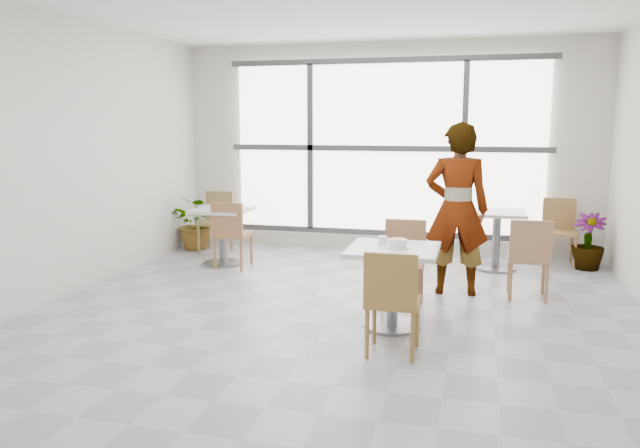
% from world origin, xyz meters
% --- Properties ---
extents(floor, '(7.00, 7.00, 0.00)m').
position_xyz_m(floor, '(0.00, 0.00, 0.00)').
color(floor, '#9E9EA5').
rests_on(floor, ground).
extents(wall_back, '(6.00, 0.00, 6.00)m').
position_xyz_m(wall_back, '(0.00, 3.50, 1.50)').
color(wall_back, silver).
rests_on(wall_back, ground).
extents(wall_front, '(6.00, 0.00, 6.00)m').
position_xyz_m(wall_front, '(0.00, -3.50, 1.50)').
color(wall_front, silver).
rests_on(wall_front, ground).
extents(wall_left, '(0.00, 7.00, 7.00)m').
position_xyz_m(wall_left, '(-3.00, 0.00, 1.50)').
color(wall_left, silver).
rests_on(wall_left, ground).
extents(window, '(4.60, 0.07, 2.52)m').
position_xyz_m(window, '(0.00, 3.44, 1.50)').
color(window, white).
rests_on(window, ground).
extents(main_table, '(0.80, 0.80, 0.75)m').
position_xyz_m(main_table, '(0.59, 0.07, 0.52)').
color(main_table, silver).
rests_on(main_table, ground).
extents(chair_near, '(0.42, 0.42, 0.87)m').
position_xyz_m(chair_near, '(0.68, -0.64, 0.50)').
color(chair_near, olive).
rests_on(chair_near, ground).
extents(chair_far, '(0.42, 0.42, 0.87)m').
position_xyz_m(chair_far, '(0.59, 0.85, 0.50)').
color(chair_far, '#986744').
rests_on(chair_far, ground).
extents(oatmeal_bowl, '(0.21, 0.21, 0.09)m').
position_xyz_m(oatmeal_bowl, '(0.63, 0.05, 0.79)').
color(oatmeal_bowl, white).
rests_on(oatmeal_bowl, main_table).
extents(coffee_cup, '(0.16, 0.13, 0.07)m').
position_xyz_m(coffee_cup, '(0.47, 0.24, 0.78)').
color(coffee_cup, white).
rests_on(coffee_cup, main_table).
extents(person, '(0.71, 0.49, 1.87)m').
position_xyz_m(person, '(1.10, 1.39, 0.93)').
color(person, black).
rests_on(person, ground).
extents(bg_table_left, '(0.70, 0.70, 0.75)m').
position_xyz_m(bg_table_left, '(-1.94, 2.07, 0.49)').
color(bg_table_left, silver).
rests_on(bg_table_left, ground).
extents(bg_table_right, '(0.70, 0.70, 0.75)m').
position_xyz_m(bg_table_right, '(1.56, 2.68, 0.49)').
color(bg_table_right, silver).
rests_on(bg_table_right, ground).
extents(bg_chair_left_near, '(0.42, 0.42, 0.87)m').
position_xyz_m(bg_chair_left_near, '(-1.74, 1.86, 0.50)').
color(bg_chair_left_near, '#97663F').
rests_on(bg_chair_left_near, ground).
extents(bg_chair_left_far, '(0.42, 0.42, 0.87)m').
position_xyz_m(bg_chair_left_far, '(-2.36, 2.85, 0.50)').
color(bg_chair_left_far, olive).
rests_on(bg_chair_left_far, ground).
extents(bg_chair_right_near, '(0.42, 0.42, 0.87)m').
position_xyz_m(bg_chair_right_near, '(1.86, 1.32, 0.50)').
color(bg_chair_right_near, '#A1714D').
rests_on(bg_chair_right_near, ground).
extents(bg_chair_right_far, '(0.42, 0.42, 0.87)m').
position_xyz_m(bg_chair_right_far, '(2.37, 3.21, 0.50)').
color(bg_chair_right_far, olive).
rests_on(bg_chair_right_far, ground).
extents(plant_left, '(0.84, 0.77, 0.79)m').
position_xyz_m(plant_left, '(-2.70, 2.90, 0.40)').
color(plant_left, '#42813C').
rests_on(plant_left, ground).
extents(plant_right, '(0.51, 0.51, 0.73)m').
position_xyz_m(plant_right, '(2.70, 2.97, 0.36)').
color(plant_right, '#44863F').
rests_on(plant_right, ground).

